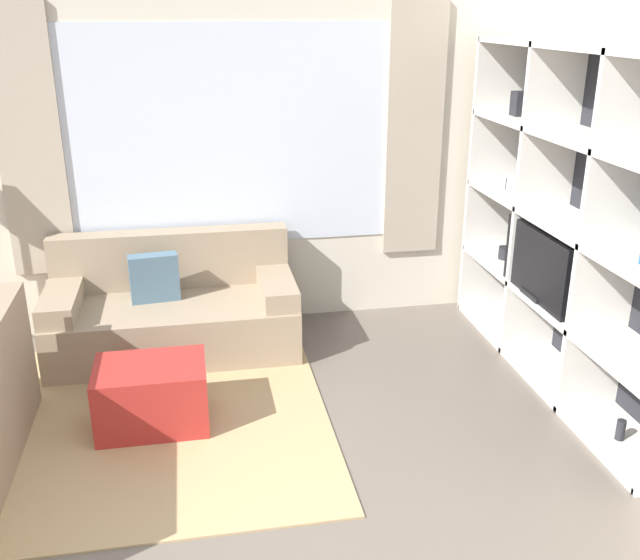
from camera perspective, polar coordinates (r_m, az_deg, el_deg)
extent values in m
cube|color=beige|center=(5.40, -7.14, 10.25)|extent=(5.66, 0.07, 2.70)
cube|color=silver|center=(5.34, -7.16, 11.22)|extent=(2.45, 0.01, 1.60)
cube|color=#B2A38E|center=(5.43, -22.23, 10.01)|extent=(0.44, 0.03, 1.90)
cube|color=#B2A38E|center=(5.59, 7.57, 11.62)|extent=(0.44, 0.03, 1.90)
cube|color=beige|center=(4.58, 24.19, 6.67)|extent=(0.07, 4.42, 2.70)
cube|color=tan|center=(4.52, -16.99, -11.08)|extent=(2.68, 2.16, 0.01)
cube|color=#232328|center=(4.82, 21.65, 4.26)|extent=(0.02, 2.48, 2.15)
cube|color=silver|center=(4.39, 22.19, 2.62)|extent=(0.41, 0.04, 2.15)
cube|color=silver|center=(5.07, 17.35, 5.54)|extent=(0.41, 0.04, 2.15)
cube|color=silver|center=(5.79, 13.65, 7.73)|extent=(0.41, 0.04, 2.15)
cube|color=silver|center=(5.11, 18.17, -7.20)|extent=(0.41, 2.48, 0.04)
cube|color=silver|center=(4.89, 18.85, -1.83)|extent=(0.41, 2.48, 0.04)
cube|color=silver|center=(4.72, 19.60, 4.19)|extent=(0.41, 2.48, 0.04)
cube|color=silver|center=(4.61, 20.41, 10.58)|extent=(0.41, 2.48, 0.04)
cube|color=silver|center=(4.56, 21.26, 16.98)|extent=(0.41, 2.48, 0.04)
cube|color=black|center=(4.82, 16.86, 1.19)|extent=(0.04, 0.82, 0.46)
cube|color=black|center=(4.90, 16.81, -1.14)|extent=(0.10, 0.24, 0.03)
cylinder|color=white|center=(5.73, 14.22, -2.73)|extent=(0.08, 0.08, 0.13)
cube|color=#232328|center=(5.42, 15.15, 7.38)|extent=(0.08, 0.08, 0.08)
cube|color=#232328|center=(5.33, 15.74, 13.43)|extent=(0.11, 0.11, 0.17)
cylinder|color=#232328|center=(4.47, 22.92, -10.98)|extent=(0.05, 0.05, 0.12)
cylinder|color=#232328|center=(5.58, 14.57, 2.12)|extent=(0.10, 0.10, 0.10)
cylinder|color=white|center=(5.41, 15.21, 7.43)|extent=(0.10, 0.10, 0.10)
cube|color=gray|center=(5.25, -11.56, -3.63)|extent=(1.73, 0.84, 0.39)
cube|color=gray|center=(5.41, -11.84, 1.70)|extent=(1.73, 0.18, 0.42)
cube|color=gray|center=(5.22, -19.94, -1.46)|extent=(0.24, 0.78, 0.14)
cube|color=gray|center=(5.17, -3.52, -0.40)|extent=(0.24, 0.78, 0.14)
cube|color=slate|center=(5.16, -13.12, 0.18)|extent=(0.35, 0.16, 0.34)
cube|color=#A82823|center=(4.36, -13.29, -8.99)|extent=(0.64, 0.46, 0.40)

